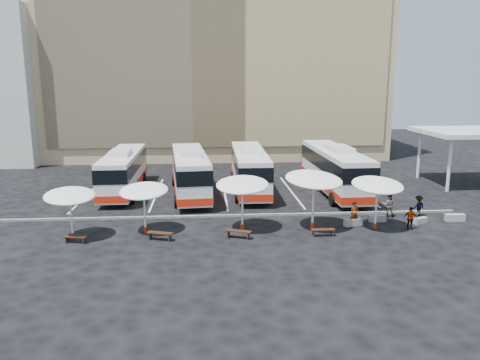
{
  "coord_description": "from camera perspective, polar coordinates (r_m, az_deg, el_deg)",
  "views": [
    {
      "loc": [
        -1.62,
        -32.43,
        9.84
      ],
      "look_at": [
        1.0,
        3.0,
        2.2
      ],
      "focal_mm": 35.0,
      "sensor_mm": 36.0,
      "label": 1
    }
  ],
  "objects": [
    {
      "name": "conc_bench_3",
      "position": [
        36.63,
        24.72,
        -4.18
      ],
      "size": [
        1.36,
        0.5,
        0.5
      ],
      "primitive_type": "cube",
      "rotation": [
        0.0,
        0.0,
        -0.04
      ],
      "color": "gray",
      "rests_on": "ground"
    },
    {
      "name": "passenger_3",
      "position": [
        36.67,
        20.91,
        -2.97
      ],
      "size": [
        1.17,
        0.92,
        1.58
      ],
      "primitive_type": "imported",
      "rotation": [
        0.0,
        0.0,
        3.52
      ],
      "color": "black",
      "rests_on": "ground"
    },
    {
      "name": "sandstone_building",
      "position": [
        64.38,
        -2.88,
        14.6
      ],
      "size": [
        42.0,
        18.25,
        29.6
      ],
      "color": "tan",
      "rests_on": "ground"
    },
    {
      "name": "sunshade_3",
      "position": [
        31.19,
        8.99,
        0.02
      ],
      "size": [
        5.01,
        5.04,
        3.97
      ],
      "rotation": [
        0.0,
        0.0,
        0.41
      ],
      "color": "silver",
      "rests_on": "ground"
    },
    {
      "name": "passenger_1",
      "position": [
        35.8,
        17.69,
        -2.93
      ],
      "size": [
        1.0,
        0.86,
        1.78
      ],
      "primitive_type": "imported",
      "rotation": [
        0.0,
        0.0,
        2.91
      ],
      "color": "black",
      "rests_on": "ground"
    },
    {
      "name": "bus_2",
      "position": [
        41.94,
        1.17,
        1.47
      ],
      "size": [
        3.15,
        12.87,
        4.07
      ],
      "rotation": [
        0.0,
        0.0,
        -0.02
      ],
      "color": "silver",
      "rests_on": "ground"
    },
    {
      "name": "passenger_0",
      "position": [
        33.04,
        13.77,
        -4.0
      ],
      "size": [
        0.7,
        0.54,
        1.71
      ],
      "primitive_type": "imported",
      "rotation": [
        0.0,
        0.0,
        0.23
      ],
      "color": "black",
      "rests_on": "ground"
    },
    {
      "name": "sunshade_0",
      "position": [
        30.86,
        -20.04,
        -1.85
      ],
      "size": [
        4.0,
        4.03,
        3.26
      ],
      "rotation": [
        0.0,
        0.0,
        0.35
      ],
      "color": "silver",
      "rests_on": "ground"
    },
    {
      "name": "wood_bench_2",
      "position": [
        29.73,
        -0.2,
        -6.4
      ],
      "size": [
        1.71,
        1.0,
        0.51
      ],
      "rotation": [
        0.0,
        0.0,
        -0.36
      ],
      "color": "black",
      "rests_on": "ground"
    },
    {
      "name": "wood_bench_1",
      "position": [
        29.8,
        -9.74,
        -6.53
      ],
      "size": [
        1.71,
        0.94,
        0.51
      ],
      "rotation": [
        0.0,
        0.0,
        -0.32
      ],
      "color": "black",
      "rests_on": "ground"
    },
    {
      "name": "bay_lines",
      "position": [
        41.64,
        -1.88,
        -1.53
      ],
      "size": [
        24.15,
        12.0,
        0.01
      ],
      "color": "white",
      "rests_on": "ground"
    },
    {
      "name": "wood_bench_0",
      "position": [
        30.64,
        -19.42,
        -6.67
      ],
      "size": [
        1.44,
        0.63,
        0.43
      ],
      "rotation": [
        0.0,
        0.0,
        -0.19
      ],
      "color": "black",
      "rests_on": "ground"
    },
    {
      "name": "curb_divider",
      "position": [
        34.39,
        -1.36,
        -4.36
      ],
      "size": [
        34.0,
        0.25,
        0.15
      ],
      "primitive_type": "cube",
      "color": "black",
      "rests_on": "ground"
    },
    {
      "name": "conc_bench_0",
      "position": [
        33.2,
        13.62,
        -5.01
      ],
      "size": [
        1.38,
        0.84,
        0.49
      ],
      "primitive_type": "cube",
      "rotation": [
        0.0,
        0.0,
        0.33
      ],
      "color": "gray",
      "rests_on": "ground"
    },
    {
      "name": "wood_bench_3",
      "position": [
        30.6,
        10.07,
        -6.11
      ],
      "size": [
        1.53,
        0.42,
        0.47
      ],
      "rotation": [
        0.0,
        0.0,
        -0.01
      ],
      "color": "black",
      "rests_on": "ground"
    },
    {
      "name": "bus_3",
      "position": [
        42.05,
        11.44,
        1.42
      ],
      "size": [
        3.38,
        13.62,
        4.3
      ],
      "rotation": [
        0.0,
        0.0,
        0.02
      ],
      "color": "silver",
      "rests_on": "ground"
    },
    {
      "name": "bus_0",
      "position": [
        42.67,
        -14.03,
        1.19
      ],
      "size": [
        2.97,
        12.4,
        3.93
      ],
      "rotation": [
        0.0,
        0.0,
        0.01
      ],
      "color": "silver",
      "rests_on": "ground"
    },
    {
      "name": "bus_1",
      "position": [
        40.83,
        -6.12,
        1.11
      ],
      "size": [
        3.85,
        13.04,
        4.08
      ],
      "rotation": [
        0.0,
        0.0,
        0.09
      ],
      "color": "silver",
      "rests_on": "ground"
    },
    {
      "name": "sunshade_4",
      "position": [
        32.16,
        16.41,
        -0.63
      ],
      "size": [
        3.81,
        3.85,
        3.54
      ],
      "rotation": [
        0.0,
        0.0,
        0.14
      ],
      "color": "silver",
      "rests_on": "ground"
    },
    {
      "name": "conc_bench_1",
      "position": [
        34.57,
        16.39,
        -4.52
      ],
      "size": [
        1.2,
        0.44,
        0.44
      ],
      "primitive_type": "cube",
      "rotation": [
        0.0,
        0.0,
        0.04
      ],
      "color": "gray",
      "rests_on": "ground"
    },
    {
      "name": "sunshade_1",
      "position": [
        30.81,
        -11.64,
        -1.33
      ],
      "size": [
        3.62,
        3.65,
        3.29
      ],
      "rotation": [
        0.0,
        0.0,
        -0.16
      ],
      "color": "silver",
      "rests_on": "ground"
    },
    {
      "name": "ground",
      "position": [
        33.93,
        -1.31,
        -4.73
      ],
      "size": [
        120.0,
        120.0,
        0.0
      ],
      "primitive_type": "plane",
      "color": "black",
      "rests_on": "ground"
    },
    {
      "name": "service_canopy",
      "position": [
        49.82,
        26.86,
        5.1
      ],
      "size": [
        10.0,
        8.0,
        5.2
      ],
      "color": "silver",
      "rests_on": "ground"
    },
    {
      "name": "conc_bench_2",
      "position": [
        35.14,
        21.14,
        -4.63
      ],
      "size": [
        1.11,
        0.74,
        0.4
      ],
      "primitive_type": "cube",
      "rotation": [
        0.0,
        0.0,
        0.4
      ],
      "color": "gray",
      "rests_on": "ground"
    },
    {
      "name": "sunshade_2",
      "position": [
        30.6,
        0.29,
        -0.61
      ],
      "size": [
        4.12,
        4.16,
        3.63
      ],
      "rotation": [
        0.0,
        0.0,
        -0.21
      ],
      "color": "silver",
      "rests_on": "ground"
    },
    {
      "name": "passenger_2",
      "position": [
        33.29,
        20.03,
        -4.41
      ],
      "size": [
        0.95,
        0.49,
        1.56
      ],
      "primitive_type": "imported",
      "rotation": [
        0.0,
        0.0,
        -0.12
      ],
      "color": "black",
      "rests_on": "ground"
    }
  ]
}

